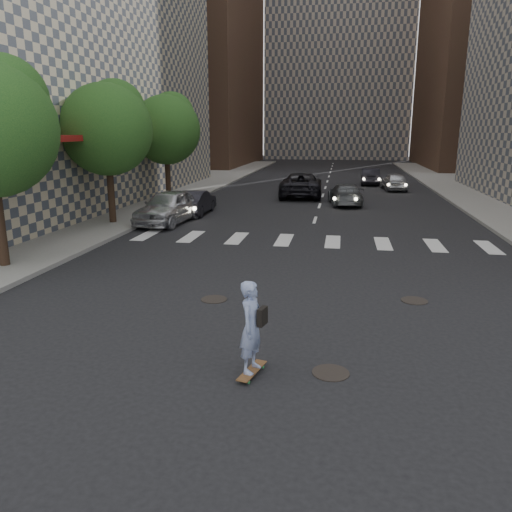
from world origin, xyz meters
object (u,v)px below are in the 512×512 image
Objects in this scene: tree_b at (109,125)px; traffic_car_c at (301,185)px; traffic_car_e at (370,176)px; skateboarder at (252,327)px; traffic_car_a at (195,202)px; tree_c at (167,127)px; traffic_car_d at (394,181)px; silver_sedan at (169,207)px; traffic_car_b at (345,194)px.

tree_b reaches higher than traffic_car_c.
traffic_car_e is at bearing 57.97° from tree_b.
skateboarder is 18.66m from traffic_car_a.
tree_c is 1.58× the size of traffic_car_e.
tree_c is at bearing 26.01° from traffic_car_d.
tree_b is 1.38× the size of silver_sedan.
traffic_car_c is 1.48× the size of traffic_car_d.
tree_b is at bearing 137.70° from skateboarder.
tree_c reaches higher than traffic_car_b.
silver_sedan is at bearing 79.82° from traffic_car_a.
skateboarder is 31.29m from traffic_car_d.
tree_b is 6.15m from traffic_car_a.
silver_sedan is (2.45, 0.75, -3.83)m from tree_b.
silver_sedan is at bearing -71.30° from tree_c.
traffic_car_e is (-1.58, 4.00, 0.01)m from traffic_car_d.
traffic_car_a is at bearing 61.02° from traffic_car_e.
silver_sedan is at bearing 47.73° from traffic_car_d.
traffic_car_b is 0.74× the size of traffic_car_c.
tree_b is 17.12m from skateboarder.
traffic_car_e is at bearing -106.99° from traffic_car_b.
traffic_car_b is (10.95, 8.61, -4.01)m from tree_b.
traffic_car_b is (8.50, 7.86, -0.18)m from silver_sedan.
tree_b is 24.92m from traffic_car_e.
traffic_car_c is at bearing -121.72° from traffic_car_a.
silver_sedan is 11.57m from traffic_car_b.
tree_b is 4.61m from silver_sedan.
skateboarder is (9.21, -13.95, -3.69)m from tree_b.
traffic_car_d is (3.68, 8.26, 0.04)m from traffic_car_b.
tree_b is 1.12× the size of traffic_car_c.
traffic_car_e is (2.10, 12.26, 0.05)m from traffic_car_b.
traffic_car_c reaches higher than traffic_car_a.
skateboarder is 25.88m from traffic_car_c.
skateboarder is at bearing 90.26° from traffic_car_c.
traffic_car_e is (3.83, 34.81, -0.27)m from skateboarder.
tree_b is 14.49m from traffic_car_b.
traffic_car_c is at bearing 25.97° from tree_c.
tree_b is at bearing 30.88° from traffic_car_b.
silver_sedan is 12.45m from traffic_car_c.
traffic_car_e is at bearing -121.80° from traffic_car_c.
traffic_car_e is (13.05, 12.86, -3.96)m from tree_c.
tree_c is at bearing -4.11° from traffic_car_b.
traffic_car_c is (5.05, 8.27, 0.17)m from traffic_car_a.
traffic_car_b is 4.42m from traffic_car_c.
traffic_car_e is (5.05, 8.97, -0.13)m from traffic_car_c.
tree_c reaches higher than silver_sedan.
skateboarder reaches higher than traffic_car_d.
traffic_car_a is (-6.26, 17.58, -0.31)m from skateboarder.
traffic_car_e reaches higher than traffic_car_b.
traffic_car_c is 8.28m from traffic_car_d.
traffic_car_c is (-1.21, 25.85, -0.14)m from skateboarder.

